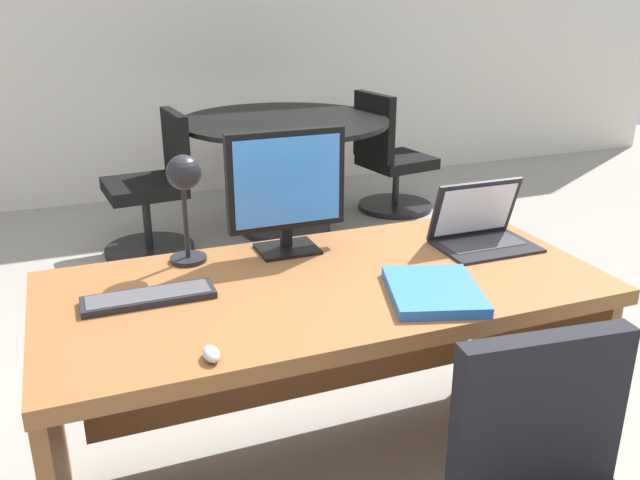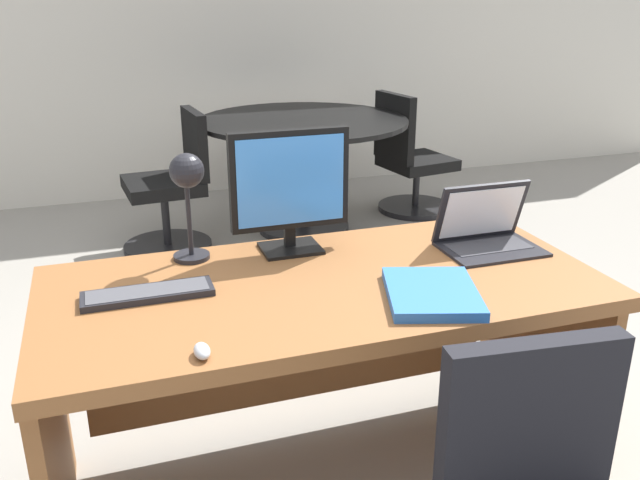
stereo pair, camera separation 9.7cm
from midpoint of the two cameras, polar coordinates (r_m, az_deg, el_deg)
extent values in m
plane|color=gray|center=(3.69, -9.09, -5.17)|extent=(12.00, 12.00, 0.00)
cube|color=silver|center=(5.48, -15.26, 17.95)|extent=(10.00, 0.10, 2.80)
cube|color=brown|center=(2.07, -0.93, -4.11)|extent=(1.71, 0.81, 0.05)
cube|color=brown|center=(2.17, -22.90, -16.21)|extent=(0.04, 0.71, 0.70)
cube|color=brown|center=(2.62, 16.62, -8.57)|extent=(0.04, 0.71, 0.70)
cube|color=brown|center=(2.48, -3.36, -8.47)|extent=(1.50, 0.02, 0.49)
cube|color=black|center=(2.30, -4.00, -0.76)|extent=(0.20, 0.16, 0.01)
cube|color=black|center=(2.30, -4.10, 0.29)|extent=(0.04, 0.02, 0.07)
cube|color=black|center=(2.23, -4.15, 5.09)|extent=(0.40, 0.04, 0.33)
cube|color=#3F8CEA|center=(2.21, -3.99, 4.97)|extent=(0.36, 0.00, 0.29)
cube|color=black|center=(2.38, 12.75, -0.52)|extent=(0.33, 0.23, 0.01)
cube|color=#38383D|center=(2.39, 12.54, -0.25)|extent=(0.28, 0.13, 0.00)
cube|color=black|center=(2.41, 11.86, 2.60)|extent=(0.33, 0.08, 0.21)
cube|color=white|center=(2.40, 11.98, 2.51)|extent=(0.29, 0.06, 0.18)
cube|color=black|center=(2.01, -15.68, -4.74)|extent=(0.38, 0.11, 0.02)
cube|color=#47474C|center=(2.00, -15.71, -4.45)|extent=(0.35, 0.10, 0.00)
ellipsoid|color=#B7BABF|center=(1.67, -10.87, -9.49)|extent=(0.04, 0.07, 0.03)
cylinder|color=black|center=(2.26, -12.31, -1.58)|extent=(0.12, 0.12, 0.01)
cylinder|color=black|center=(2.22, -12.57, 1.63)|extent=(0.02, 0.02, 0.25)
sphere|color=black|center=(2.14, -12.78, 5.61)|extent=(0.11, 0.11, 0.11)
cube|color=blue|center=(1.98, 8.24, -4.30)|extent=(0.34, 0.38, 0.03)
cube|color=black|center=(1.70, 16.51, -14.21)|extent=(0.44, 0.11, 0.43)
cylinder|color=black|center=(4.71, -3.52, 1.09)|extent=(0.63, 0.63, 0.04)
cylinder|color=black|center=(4.59, -3.62, 5.49)|extent=(0.08, 0.08, 0.71)
cylinder|color=black|center=(4.51, -3.72, 10.02)|extent=(1.39, 1.39, 0.03)
cylinder|color=black|center=(4.45, -14.84, -0.76)|extent=(0.56, 0.56, 0.04)
cylinder|color=black|center=(4.38, -15.07, 1.61)|extent=(0.05, 0.05, 0.35)
cube|color=black|center=(4.32, -15.33, 4.31)|extent=(0.50, 0.50, 0.08)
cube|color=black|center=(4.31, -12.78, 7.87)|extent=(0.10, 0.44, 0.41)
cylinder|color=black|center=(5.18, 5.85, 2.88)|extent=(0.56, 0.56, 0.04)
cylinder|color=black|center=(5.14, 5.91, 4.64)|extent=(0.05, 0.05, 0.29)
cube|color=black|center=(5.09, 5.99, 6.65)|extent=(0.53, 0.53, 0.08)
cube|color=black|center=(4.90, 4.03, 9.54)|extent=(0.13, 0.44, 0.48)
camera|label=1|loc=(0.05, -91.35, -0.51)|focal=37.71mm
camera|label=2|loc=(0.05, 88.65, 0.51)|focal=37.71mm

